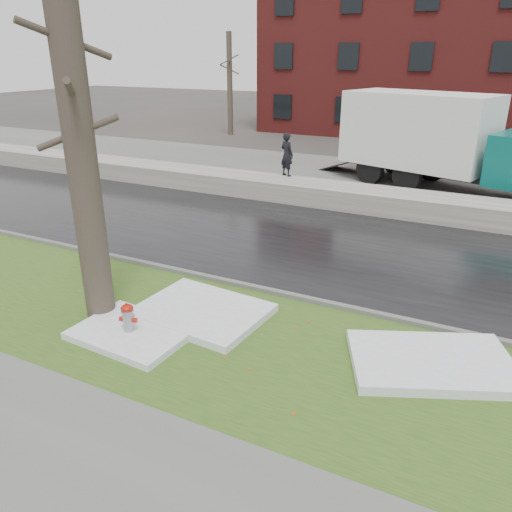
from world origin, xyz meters
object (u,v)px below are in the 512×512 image
at_px(fire_hydrant, 128,319).
at_px(box_truck, 445,140).
at_px(worker, 287,155).
at_px(tree, 79,137).

distance_m(fire_hydrant, box_truck, 15.40).
bearing_deg(worker, tree, 115.03).
bearing_deg(box_truck, tree, -91.48).
height_order(fire_hydrant, worker, worker).
xyz_separation_m(fire_hydrant, box_truck, (3.75, 14.86, 1.55)).
relative_size(box_truck, worker, 6.83).
xyz_separation_m(fire_hydrant, tree, (-1.14, 0.45, 3.33)).
bearing_deg(worker, box_truck, -123.01).
bearing_deg(fire_hydrant, worker, 82.08).
height_order(fire_hydrant, tree, tree).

